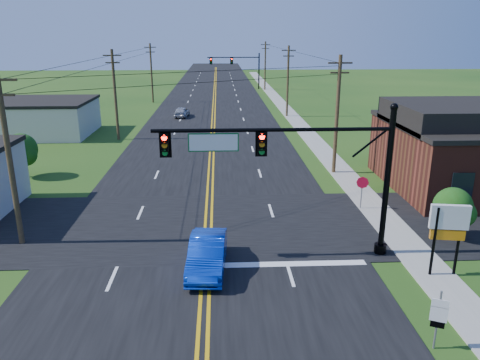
{
  "coord_description": "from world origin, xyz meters",
  "views": [
    {
      "loc": [
        0.86,
        -12.8,
        10.5
      ],
      "look_at": [
        1.9,
        10.0,
        3.31
      ],
      "focal_mm": 35.0,
      "sensor_mm": 36.0,
      "label": 1
    }
  ],
  "objects_px": {
    "signal_mast_far": "(237,65)",
    "route_sign": "(438,316)",
    "stop_sign": "(362,186)",
    "signal_mast_main": "(294,163)",
    "blue_car": "(207,255)"
  },
  "relations": [
    {
      "from": "signal_mast_far",
      "to": "route_sign",
      "type": "distance_m",
      "value": 79.52
    },
    {
      "from": "route_sign",
      "to": "stop_sign",
      "type": "xyz_separation_m",
      "value": [
        1.37,
        13.43,
        0.22
      ]
    },
    {
      "from": "signal_mast_far",
      "to": "signal_mast_main",
      "type": "bearing_deg",
      "value": -90.08
    },
    {
      "from": "route_sign",
      "to": "blue_car",
      "type": "bearing_deg",
      "value": 166.89
    },
    {
      "from": "signal_mast_main",
      "to": "blue_car",
      "type": "distance_m",
      "value": 5.86
    },
    {
      "from": "signal_mast_main",
      "to": "signal_mast_far",
      "type": "xyz_separation_m",
      "value": [
        0.1,
        72.0,
        -0.2
      ]
    },
    {
      "from": "signal_mast_main",
      "to": "blue_car",
      "type": "relative_size",
      "value": 2.44
    },
    {
      "from": "stop_sign",
      "to": "signal_mast_far",
      "type": "bearing_deg",
      "value": 110.0
    },
    {
      "from": "blue_car",
      "to": "route_sign",
      "type": "height_order",
      "value": "route_sign"
    },
    {
      "from": "signal_mast_main",
      "to": "stop_sign",
      "type": "relative_size",
      "value": 5.31
    },
    {
      "from": "signal_mast_main",
      "to": "stop_sign",
      "type": "height_order",
      "value": "signal_mast_main"
    },
    {
      "from": "blue_car",
      "to": "route_sign",
      "type": "relative_size",
      "value": 2.05
    },
    {
      "from": "signal_mast_far",
      "to": "route_sign",
      "type": "relative_size",
      "value": 4.86
    },
    {
      "from": "blue_car",
      "to": "stop_sign",
      "type": "xyz_separation_m",
      "value": [
        9.36,
        7.35,
        0.77
      ]
    },
    {
      "from": "route_sign",
      "to": "stop_sign",
      "type": "bearing_deg",
      "value": 108.29
    }
  ]
}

